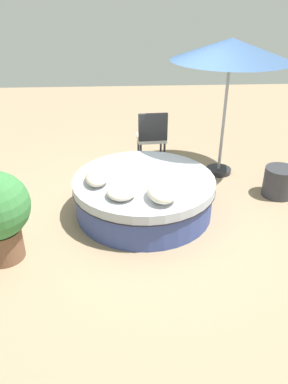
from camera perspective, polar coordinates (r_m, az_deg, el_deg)
ground_plane at (r=5.53m, az=-0.00°, el=-3.00°), size 16.00×16.00×0.00m
round_bed at (r=5.38m, az=-0.00°, el=-0.45°), size 2.02×2.02×0.55m
throw_pillow_0 at (r=5.15m, az=-7.15°, el=2.37°), size 0.53×0.32×0.18m
throw_pillow_1 at (r=4.77m, az=-3.46°, el=0.03°), size 0.42×0.38×0.14m
throw_pillow_2 at (r=4.71m, az=2.84°, el=0.15°), size 0.56×0.39×0.22m
patio_chair at (r=6.89m, az=1.22°, el=8.83°), size 0.53×0.55×0.98m
patio_umbrella at (r=6.23m, az=13.14°, el=20.19°), size 1.87×1.87×2.25m
side_table at (r=6.23m, az=19.94°, el=1.46°), size 0.49×0.49×0.47m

